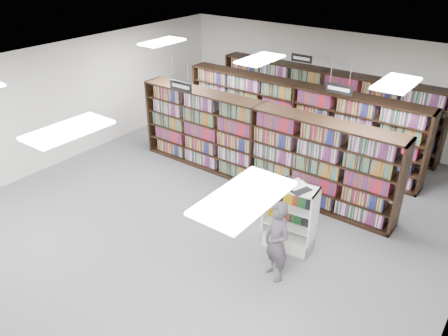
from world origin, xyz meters
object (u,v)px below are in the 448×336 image
Objects in this scene: bookshelf_row_near at (257,145)px; endcap_display at (290,225)px; shopper at (277,242)px; open_book at (292,184)px.

bookshelf_row_near is 2.65m from endcap_display.
shopper is (2.18, -2.70, -0.26)m from bookshelf_row_near.
open_book is at bearing -106.12° from endcap_display.
bookshelf_row_near reaches higher than shopper.
bookshelf_row_near is at bearing 153.93° from shopper.
endcap_display is at bearing -42.02° from bookshelf_row_near.
endcap_display is (1.93, -1.73, -0.57)m from bookshelf_row_near.
open_book reaches higher than endcap_display.
bookshelf_row_near is 9.24× the size of open_book.
endcap_display is at bearing 99.18° from open_book.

